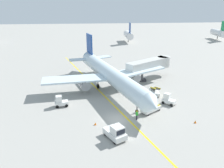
{
  "coord_description": "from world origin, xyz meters",
  "views": [
    {
      "loc": [
        -3.59,
        -33.28,
        18.75
      ],
      "look_at": [
        0.17,
        9.8,
        2.5
      ],
      "focal_mm": 36.95,
      "sensor_mm": 36.0,
      "label": 1
    }
  ],
  "objects_px": {
    "jet_bridge": "(152,64)",
    "belt_loader_forward_hold": "(154,91)",
    "pushback_tug": "(116,132)",
    "belt_loader_aft_hold": "(151,108)",
    "safety_cone_nose_right": "(95,124)",
    "airliner": "(110,74)",
    "safety_cone_nose_left": "(195,122)",
    "ground_crew_marshaller": "(137,115)",
    "baggage_tug_by_cargo_door": "(168,100)",
    "baggage_tug_near_wing": "(61,102)"
  },
  "relations": [
    {
      "from": "safety_cone_nose_left",
      "to": "pushback_tug",
      "type": "bearing_deg",
      "value": -166.22
    },
    {
      "from": "baggage_tug_by_cargo_door",
      "to": "safety_cone_nose_right",
      "type": "height_order",
      "value": "baggage_tug_by_cargo_door"
    },
    {
      "from": "jet_bridge",
      "to": "belt_loader_aft_hold",
      "type": "height_order",
      "value": "jet_bridge"
    },
    {
      "from": "belt_loader_forward_hold",
      "to": "safety_cone_nose_left",
      "type": "height_order",
      "value": "belt_loader_forward_hold"
    },
    {
      "from": "pushback_tug",
      "to": "belt_loader_forward_hold",
      "type": "xyz_separation_m",
      "value": [
        9.55,
        15.04,
        -0.22
      ]
    },
    {
      "from": "belt_loader_forward_hold",
      "to": "jet_bridge",
      "type": "bearing_deg",
      "value": 79.67
    },
    {
      "from": "jet_bridge",
      "to": "safety_cone_nose_right",
      "type": "distance_m",
      "value": 25.72
    },
    {
      "from": "airliner",
      "to": "safety_cone_nose_right",
      "type": "height_order",
      "value": "airliner"
    },
    {
      "from": "airliner",
      "to": "safety_cone_nose_left",
      "type": "bearing_deg",
      "value": -51.51
    },
    {
      "from": "belt_loader_forward_hold",
      "to": "ground_crew_marshaller",
      "type": "xyz_separation_m",
      "value": [
        -5.56,
        -10.01,
        0.13
      ]
    },
    {
      "from": "airliner",
      "to": "belt_loader_forward_hold",
      "type": "xyz_separation_m",
      "value": [
        8.89,
        -3.84,
        -2.64
      ]
    },
    {
      "from": "belt_loader_aft_hold",
      "to": "safety_cone_nose_left",
      "type": "xyz_separation_m",
      "value": [
        6.24,
        -4.29,
        -0.56
      ]
    },
    {
      "from": "airliner",
      "to": "pushback_tug",
      "type": "relative_size",
      "value": 8.45
    },
    {
      "from": "baggage_tug_near_wing",
      "to": "safety_cone_nose_right",
      "type": "bearing_deg",
      "value": -49.21
    },
    {
      "from": "jet_bridge",
      "to": "safety_cone_nose_left",
      "type": "height_order",
      "value": "jet_bridge"
    },
    {
      "from": "jet_bridge",
      "to": "ground_crew_marshaller",
      "type": "xyz_separation_m",
      "value": [
        -7.41,
        -20.16,
        -2.63
      ]
    },
    {
      "from": "jet_bridge",
      "to": "baggage_tug_by_cargo_door",
      "type": "bearing_deg",
      "value": -91.74
    },
    {
      "from": "safety_cone_nose_right",
      "to": "jet_bridge",
      "type": "bearing_deg",
      "value": 56.19
    },
    {
      "from": "baggage_tug_by_cargo_door",
      "to": "ground_crew_marshaller",
      "type": "distance_m",
      "value": 8.79
    },
    {
      "from": "jet_bridge",
      "to": "belt_loader_aft_hold",
      "type": "distance_m",
      "value": 18.46
    },
    {
      "from": "pushback_tug",
      "to": "belt_loader_aft_hold",
      "type": "bearing_deg",
      "value": 47.51
    },
    {
      "from": "airliner",
      "to": "baggage_tug_near_wing",
      "type": "relative_size",
      "value": 13.36
    },
    {
      "from": "belt_loader_forward_hold",
      "to": "belt_loader_aft_hold",
      "type": "relative_size",
      "value": 1.05
    },
    {
      "from": "pushback_tug",
      "to": "safety_cone_nose_left",
      "type": "xyz_separation_m",
      "value": [
        13.11,
        3.22,
        -0.77
      ]
    },
    {
      "from": "ground_crew_marshaller",
      "to": "safety_cone_nose_left",
      "type": "height_order",
      "value": "ground_crew_marshaller"
    },
    {
      "from": "safety_cone_nose_right",
      "to": "belt_loader_forward_hold",
      "type": "bearing_deg",
      "value": 41.81
    },
    {
      "from": "pushback_tug",
      "to": "baggage_tug_by_cargo_door",
      "type": "xyz_separation_m",
      "value": [
        10.95,
        10.4,
        -0.07
      ]
    },
    {
      "from": "safety_cone_nose_left",
      "to": "airliner",
      "type": "bearing_deg",
      "value": 128.49
    },
    {
      "from": "ground_crew_marshaller",
      "to": "safety_cone_nose_right",
      "type": "xyz_separation_m",
      "value": [
        -6.78,
        -1.03,
        -0.69
      ]
    },
    {
      "from": "baggage_tug_by_cargo_door",
      "to": "ground_crew_marshaller",
      "type": "bearing_deg",
      "value": -142.36
    },
    {
      "from": "ground_crew_marshaller",
      "to": "belt_loader_forward_hold",
      "type": "bearing_deg",
      "value": 60.93
    },
    {
      "from": "jet_bridge",
      "to": "ground_crew_marshaller",
      "type": "distance_m",
      "value": 21.64
    },
    {
      "from": "jet_bridge",
      "to": "safety_cone_nose_right",
      "type": "xyz_separation_m",
      "value": [
        -14.19,
        -21.19,
        -3.32
      ]
    },
    {
      "from": "pushback_tug",
      "to": "belt_loader_aft_hold",
      "type": "height_order",
      "value": "belt_loader_aft_hold"
    },
    {
      "from": "belt_loader_aft_hold",
      "to": "baggage_tug_near_wing",
      "type": "bearing_deg",
      "value": 167.03
    },
    {
      "from": "jet_bridge",
      "to": "safety_cone_nose_right",
      "type": "bearing_deg",
      "value": -123.81
    },
    {
      "from": "jet_bridge",
      "to": "pushback_tug",
      "type": "bearing_deg",
      "value": -114.34
    },
    {
      "from": "safety_cone_nose_left",
      "to": "safety_cone_nose_right",
      "type": "relative_size",
      "value": 1.0
    },
    {
      "from": "belt_loader_aft_hold",
      "to": "safety_cone_nose_right",
      "type": "height_order",
      "value": "belt_loader_aft_hold"
    },
    {
      "from": "baggage_tug_by_cargo_door",
      "to": "safety_cone_nose_right",
      "type": "bearing_deg",
      "value": -155.03
    },
    {
      "from": "belt_loader_forward_hold",
      "to": "airliner",
      "type": "bearing_deg",
      "value": 156.64
    },
    {
      "from": "belt_loader_aft_hold",
      "to": "airliner",
      "type": "bearing_deg",
      "value": 118.66
    },
    {
      "from": "jet_bridge",
      "to": "belt_loader_forward_hold",
      "type": "height_order",
      "value": "jet_bridge"
    },
    {
      "from": "jet_bridge",
      "to": "baggage_tug_by_cargo_door",
      "type": "xyz_separation_m",
      "value": [
        -0.45,
        -14.79,
        -2.62
      ]
    },
    {
      "from": "baggage_tug_by_cargo_door",
      "to": "baggage_tug_near_wing",
      "type": "bearing_deg",
      "value": 177.83
    },
    {
      "from": "airliner",
      "to": "safety_cone_nose_left",
      "type": "distance_m",
      "value": 20.26
    },
    {
      "from": "ground_crew_marshaller",
      "to": "safety_cone_nose_right",
      "type": "relative_size",
      "value": 3.86
    },
    {
      "from": "jet_bridge",
      "to": "safety_cone_nose_left",
      "type": "bearing_deg",
      "value": -85.53
    },
    {
      "from": "airliner",
      "to": "pushback_tug",
      "type": "bearing_deg",
      "value": -91.99
    },
    {
      "from": "pushback_tug",
      "to": "ground_crew_marshaller",
      "type": "bearing_deg",
      "value": 51.63
    }
  ]
}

